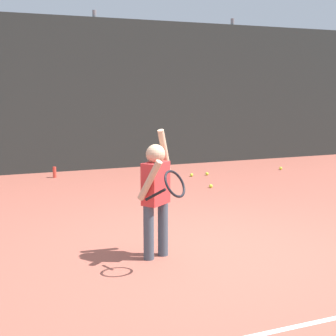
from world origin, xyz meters
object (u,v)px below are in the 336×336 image
tennis_ball_1 (211,186)px  tennis_ball_3 (281,168)px  tennis_player (157,191)px  tennis_ball_2 (207,174)px  water_bottle (55,172)px  tennis_ball_0 (192,175)px

tennis_ball_1 → tennis_ball_3: bearing=26.8°
tennis_player → tennis_ball_3: 6.10m
tennis_ball_2 → tennis_ball_3: size_ratio=1.00×
tennis_player → water_bottle: bearing=58.0°
water_bottle → tennis_ball_0: water_bottle is taller
water_bottle → tennis_ball_3: size_ratio=3.33×
water_bottle → tennis_ball_0: bearing=-19.1°
tennis_ball_1 → tennis_ball_2: (0.49, 1.15, 0.00)m
tennis_ball_0 → tennis_ball_1: size_ratio=1.00×
tennis_player → tennis_ball_3: bearing=7.1°
tennis_ball_0 → tennis_ball_2: 0.35m
tennis_ball_0 → tennis_ball_3: bearing=0.5°
tennis_ball_2 → tennis_player: bearing=-122.3°
tennis_ball_0 → tennis_ball_1: bearing=-96.6°
tennis_player → tennis_ball_0: bearing=25.3°
tennis_player → water_bottle: size_ratio=6.14×
tennis_ball_3 → tennis_ball_0: bearing=-179.5°
water_bottle → tennis_ball_3: water_bottle is taller
tennis_ball_1 → tennis_ball_3: (2.30, 1.16, 0.00)m
water_bottle → tennis_ball_0: (2.61, -0.90, -0.08)m
tennis_ball_0 → water_bottle: bearing=160.9°
water_bottle → tennis_ball_0: 2.76m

